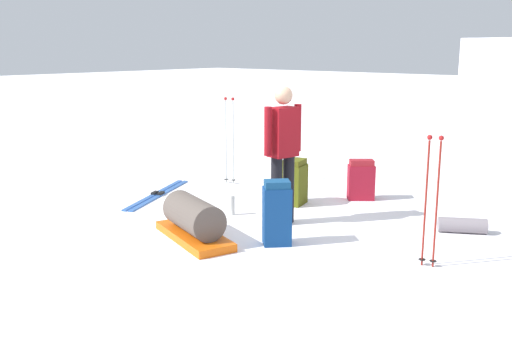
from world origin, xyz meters
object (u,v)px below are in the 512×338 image
object	(u,v)px
backpack_large_dark	(277,213)
backpack_small_spare	(361,180)
gear_sled	(194,221)
ski_poles_planted_near	(432,195)
backpack_bright	(294,182)
thermos_bottle	(232,205)
ski_pair_near	(158,194)
skier_standing	(283,148)
sleeping_mat_rolled	(462,225)
ski_poles_planted_far	(229,136)

from	to	relation	value
backpack_large_dark	backpack_small_spare	size ratio (longest dim) A/B	1.25
gear_sled	ski_poles_planted_near	bearing A→B (deg)	22.42
backpack_bright	thermos_bottle	size ratio (longest dim) A/B	2.45
ski_pair_near	backpack_small_spare	xyz separation A→B (m)	(2.40, 1.76, 0.27)
ski_pair_near	backpack_bright	distance (m)	2.07
skier_standing	backpack_large_dark	xyz separation A→B (m)	(0.43, -0.65, -0.60)
backpack_large_dark	sleeping_mat_rolled	xyz separation A→B (m)	(1.41, 1.75, -0.27)
ski_poles_planted_far	thermos_bottle	size ratio (longest dim) A/B	5.33
backpack_large_dark	thermos_bottle	world-z (taller)	backpack_large_dark
thermos_bottle	ski_poles_planted_near	bearing A→B (deg)	-0.68
gear_sled	thermos_bottle	world-z (taller)	gear_sled
ski_pair_near	backpack_bright	world-z (taller)	backpack_bright
backpack_small_spare	ski_poles_planted_far	size ratio (longest dim) A/B	0.42
ski_poles_planted_near	backpack_bright	bearing A→B (deg)	157.76
skier_standing	thermos_bottle	bearing A→B (deg)	-169.07
thermos_bottle	backpack_bright	bearing A→B (deg)	73.37
ski_pair_near	ski_poles_planted_far	size ratio (longest dim) A/B	1.26
ski_pair_near	thermos_bottle	distance (m)	1.54
backpack_large_dark	backpack_bright	bearing A→B (deg)	120.65
backpack_large_dark	ski_poles_planted_near	xyz separation A→B (m)	(1.55, 0.48, 0.38)
backpack_small_spare	ski_poles_planted_near	bearing A→B (deg)	-44.53
backpack_bright	ski_poles_planted_near	world-z (taller)	ski_poles_planted_near
gear_sled	ski_poles_planted_far	bearing A→B (deg)	124.90
ski_poles_planted_far	ski_poles_planted_near	bearing A→B (deg)	-18.35
sleeping_mat_rolled	backpack_large_dark	bearing A→B (deg)	-128.83
backpack_bright	gear_sled	world-z (taller)	backpack_bright
sleeping_mat_rolled	ski_poles_planted_far	bearing A→B (deg)	179.37
ski_pair_near	thermos_bottle	size ratio (longest dim) A/B	6.73
skier_standing	ski_poles_planted_far	world-z (taller)	skier_standing
gear_sled	sleeping_mat_rolled	size ratio (longest dim) A/B	2.38
sleeping_mat_rolled	gear_sled	bearing A→B (deg)	-134.64
backpack_large_dark	gear_sled	size ratio (longest dim) A/B	0.55
ski_poles_planted_far	backpack_bright	bearing A→B (deg)	-11.87
skier_standing	ski_poles_planted_near	bearing A→B (deg)	-4.95
backpack_bright	gear_sled	bearing A→B (deg)	-88.23
skier_standing	gear_sled	world-z (taller)	skier_standing
ski_pair_near	thermos_bottle	bearing A→B (deg)	-0.95
backpack_large_dark	thermos_bottle	xyz separation A→B (m)	(-1.16, 0.51, -0.23)
ski_poles_planted_near	gear_sled	size ratio (longest dim) A/B	1.01
ski_poles_planted_near	backpack_small_spare	bearing A→B (deg)	135.47
backpack_small_spare	ski_poles_planted_far	bearing A→B (deg)	-166.71
ski_poles_planted_far	gear_sled	xyz separation A→B (m)	(1.60, -2.29, -0.54)
skier_standing	gear_sled	size ratio (longest dim) A/B	1.30
ski_poles_planted_far	sleeping_mat_rolled	distance (m)	3.87
gear_sled	skier_standing	bearing A→B (deg)	71.80
skier_standing	backpack_bright	bearing A→B (deg)	118.13
backpack_small_spare	ski_poles_planted_near	distance (m)	2.63
backpack_small_spare	sleeping_mat_rolled	size ratio (longest dim) A/B	1.06
thermos_bottle	ski_pair_near	bearing A→B (deg)	179.05
ski_poles_planted_near	sleeping_mat_rolled	distance (m)	1.43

